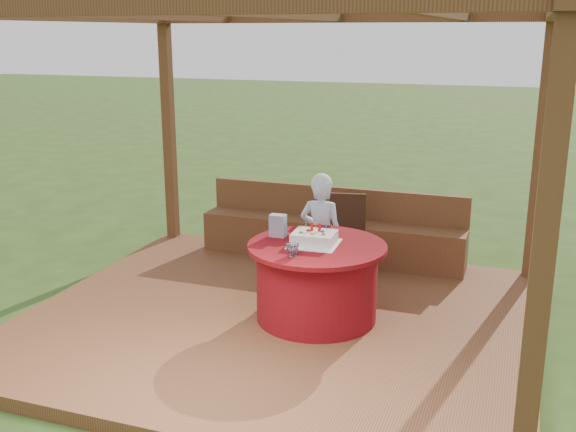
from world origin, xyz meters
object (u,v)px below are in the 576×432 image
object	(u,v)px
table	(317,281)
elderly_woman	(321,232)
gift_bag	(278,226)
bench	(332,236)
chair	(347,231)
drinking_glass	(292,250)
birthday_cake	(314,238)

from	to	relation	value
table	elderly_woman	size ratio (longest dim) A/B	1.03
gift_bag	bench	bearing A→B (deg)	88.01
chair	gift_bag	size ratio (longest dim) A/B	4.06
bench	elderly_woman	bearing A→B (deg)	-80.34
chair	gift_bag	bearing A→B (deg)	-105.59
chair	elderly_woman	size ratio (longest dim) A/B	0.70
drinking_glass	birthday_cake	bearing A→B (deg)	78.45
chair	elderly_woman	xyz separation A→B (m)	(-0.10, -0.62, 0.16)
elderly_woman	gift_bag	xyz separation A→B (m)	(-0.23, -0.58, 0.20)
table	chair	distance (m)	1.31
bench	chair	world-z (taller)	chair
birthday_cake	drinking_glass	world-z (taller)	birthday_cake
gift_bag	drinking_glass	xyz separation A→B (m)	(0.31, -0.48, -0.05)
drinking_glass	gift_bag	bearing A→B (deg)	122.68
table	birthday_cake	xyz separation A→B (m)	(-0.03, -0.00, 0.40)
birthday_cake	drinking_glass	bearing A→B (deg)	-101.55
bench	table	bearing A→B (deg)	-78.39
gift_bag	chair	bearing A→B (deg)	74.97
table	drinking_glass	xyz separation A→B (m)	(-0.10, -0.37, 0.40)
table	chair	size ratio (longest dim) A/B	1.47
bench	birthday_cake	distance (m)	1.76
table	elderly_woman	bearing A→B (deg)	104.30
birthday_cake	gift_bag	xyz separation A→B (m)	(-0.38, 0.11, 0.05)
table	birthday_cake	world-z (taller)	birthday_cake
table	gift_bag	bearing A→B (deg)	165.44
chair	birthday_cake	xyz separation A→B (m)	(0.05, -1.31, 0.31)
birthday_cake	elderly_woman	bearing A→B (deg)	102.11
chair	elderly_woman	world-z (taller)	elderly_woman
gift_bag	drinking_glass	world-z (taller)	gift_bag
table	birthday_cake	distance (m)	0.40
table	elderly_woman	world-z (taller)	elderly_woman
bench	elderly_woman	world-z (taller)	elderly_woman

